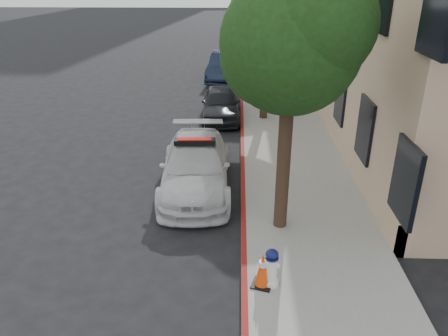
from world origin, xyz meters
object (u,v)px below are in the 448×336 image
fire_hydrant (271,268)px  traffic_cone (263,270)px  parked_car_far (226,66)px  police_car (196,166)px  parked_car_mid (221,103)px

fire_hydrant → traffic_cone: size_ratio=1.09×
parked_car_far → traffic_cone: size_ratio=6.30×
police_car → parked_car_far: bearing=85.0°
traffic_cone → fire_hydrant: bearing=7.1°
parked_car_mid → traffic_cone: bearing=-85.8°
police_car → parked_car_mid: 6.23m
police_car → traffic_cone: bearing=-71.8°
police_car → fire_hydrant: bearing=-69.9°
parked_car_mid → fire_hydrant: size_ratio=4.81×
parked_car_mid → fire_hydrant: 10.50m
parked_car_far → police_car: bearing=-85.4°
police_car → traffic_cone: size_ratio=6.52×
fire_hydrant → traffic_cone: bearing=-155.1°
police_car → parked_car_far: (0.44, 12.92, 0.07)m
traffic_cone → parked_car_mid: bearing=96.5°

